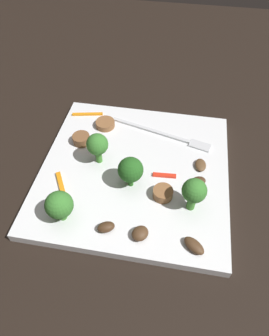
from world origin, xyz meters
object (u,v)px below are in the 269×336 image
(broccoli_floret_1, at_px, (97,145))
(mushroom_4, at_px, (194,246))
(sausage_slice_0, at_px, (163,193))
(sausage_slice_1, at_px, (105,124))
(sausage_slice_2, at_px, (81,139))
(mushroom_1, at_px, (106,227))
(broccoli_floret_0, at_px, (59,205))
(broccoli_floret_2, at_px, (194,192))
(broccoli_floret_3, at_px, (133,170))
(plate, at_px, (134,171))
(pepper_strip_1, at_px, (61,185))
(fork, at_px, (167,135))
(pepper_strip_2, at_px, (164,175))
(mushroom_0, at_px, (140,233))
(mushroom_2, at_px, (201,165))
(pepper_strip_0, at_px, (88,114))
(mushroom_3, at_px, (199,181))

(broccoli_floret_1, height_order, mushroom_4, broccoli_floret_1)
(sausage_slice_0, distance_m, sausage_slice_1, 0.18)
(sausage_slice_2, xyz_separation_m, mushroom_1, (0.08, -0.15, -0.00))
(broccoli_floret_0, height_order, sausage_slice_2, broccoli_floret_0)
(mushroom_4, bearing_deg, broccoli_floret_2, 96.89)
(broccoli_floret_3, relative_size, mushroom_1, 2.22)
(broccoli_floret_0, distance_m, broccoli_floret_1, 0.11)
(mushroom_1, bearing_deg, broccoli_floret_3, 74.46)
(sausage_slice_2, bearing_deg, broccoli_floret_2, -27.80)
(plate, bearing_deg, pepper_strip_1, -152.29)
(sausage_slice_2, distance_m, pepper_strip_1, 0.09)
(fork, relative_size, broccoli_floret_0, 3.60)
(fork, relative_size, pepper_strip_2, 4.95)
(mushroom_0, bearing_deg, mushroom_2, 61.35)
(mushroom_1, relative_size, pepper_strip_1, 0.48)
(plate, xyz_separation_m, mushroom_0, (0.03, -0.11, 0.01))
(sausage_slice_2, relative_size, pepper_strip_2, 0.81)
(broccoli_floret_2, relative_size, pepper_strip_2, 1.57)
(plate, xyz_separation_m, pepper_strip_1, (-0.10, -0.05, 0.01))
(mushroom_2, relative_size, pepper_strip_2, 0.73)
(fork, relative_size, broccoli_floret_2, 3.16)
(broccoli_floret_1, bearing_deg, fork, 36.95)
(pepper_strip_1, bearing_deg, mushroom_0, -25.31)
(pepper_strip_2, bearing_deg, mushroom_1, -122.35)
(broccoli_floret_0, relative_size, mushroom_0, 2.09)
(sausage_slice_1, bearing_deg, mushroom_2, -21.56)
(pepper_strip_0, bearing_deg, broccoli_floret_2, -40.72)
(sausage_slice_2, height_order, mushroom_0, sausage_slice_2)
(broccoli_floret_2, relative_size, broccoli_floret_3, 1.07)
(plate, relative_size, sausage_slice_2, 10.03)
(pepper_strip_0, bearing_deg, mushroom_4, -48.42)
(broccoli_floret_0, relative_size, sausage_slice_1, 1.47)
(fork, distance_m, sausage_slice_0, 0.13)
(broccoli_floret_1, xyz_separation_m, sausage_slice_2, (-0.04, 0.04, -0.03))
(broccoli_floret_2, distance_m, pepper_strip_1, 0.20)
(mushroom_2, height_order, mushroom_4, mushroom_4)
(mushroom_1, xyz_separation_m, mushroom_3, (0.12, 0.10, -0.00))
(mushroom_1, bearing_deg, pepper_strip_2, 57.65)
(broccoli_floret_1, xyz_separation_m, mushroom_4, (0.16, -0.12, -0.03))
(plate, relative_size, pepper_strip_0, 5.19)
(fork, height_order, sausage_slice_2, sausage_slice_2)
(broccoli_floret_2, xyz_separation_m, sausage_slice_1, (-0.16, 0.15, -0.03))
(sausage_slice_0, bearing_deg, pepper_strip_2, 92.35)
(plate, relative_size, broccoli_floret_1, 5.36)
(pepper_strip_1, bearing_deg, sausage_slice_0, 2.90)
(mushroom_1, relative_size, mushroom_4, 0.78)
(broccoli_floret_1, height_order, sausage_slice_0, broccoli_floret_1)
(sausage_slice_1, distance_m, mushroom_0, 0.22)
(fork, distance_m, sausage_slice_1, 0.11)
(sausage_slice_2, xyz_separation_m, pepper_strip_0, (-0.01, 0.07, -0.01))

